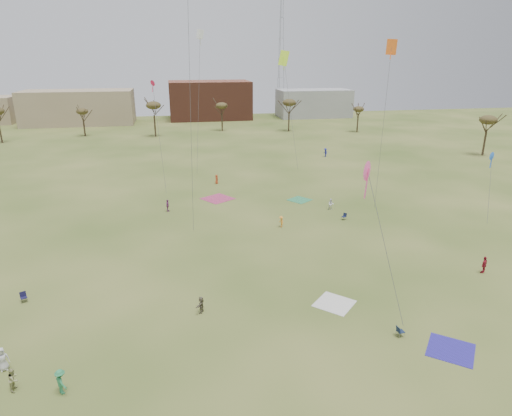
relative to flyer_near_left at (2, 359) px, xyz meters
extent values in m
plane|color=#334D18|center=(19.73, 1.75, -0.84)|extent=(260.00, 260.00, 0.00)
imported|color=silver|center=(0.00, 0.00, 0.00)|extent=(0.94, 0.74, 1.69)
imported|color=#2A7E4C|center=(4.30, -3.01, 0.01)|extent=(1.17, 1.26, 1.70)
imported|color=maroon|center=(40.69, 6.47, 0.00)|extent=(1.07, 0.86, 1.70)
imported|color=#979760|center=(1.31, -2.12, -0.07)|extent=(0.64, 0.79, 1.55)
imported|color=#665E49|center=(13.44, 4.56, -0.14)|extent=(0.98, 1.35, 1.41)
imported|color=orange|center=(24.39, 21.80, -0.14)|extent=(0.68, 0.99, 1.41)
imported|color=#8B3A81|center=(10.78, 30.22, -0.02)|extent=(0.59, 1.03, 1.65)
imported|color=white|center=(32.55, 26.80, -0.07)|extent=(0.88, 0.76, 1.55)
imported|color=#BB4020|center=(18.65, 42.59, -0.09)|extent=(0.70, 0.86, 1.51)
imported|color=navy|center=(42.86, 58.74, 0.04)|extent=(0.86, 1.24, 1.76)
cube|color=#2A2295|center=(30.57, -3.69, -0.84)|extent=(4.32, 4.32, 0.03)
cube|color=silver|center=(24.59, 3.79, -0.84)|extent=(4.12, 4.12, 0.03)
cube|color=#AE3560|center=(17.94, 34.50, -0.84)|extent=(5.32, 5.32, 0.03)
cube|color=#318956|center=(29.58, 31.69, -0.84)|extent=(3.89, 3.89, 0.03)
cube|color=#141334|center=(-1.28, 8.98, -0.42)|extent=(0.66, 0.66, 0.04)
cube|color=#141334|center=(-1.37, 9.19, -0.19)|extent=(0.51, 0.32, 0.44)
cube|color=#15213A|center=(27.81, -1.49, -0.42)|extent=(0.55, 0.55, 0.04)
cube|color=#15213A|center=(27.58, -1.51, -0.19)|extent=(0.18, 0.51, 0.44)
cube|color=#131A36|center=(32.85, 22.76, -0.42)|extent=(0.69, 0.69, 0.04)
cube|color=#131A36|center=(33.04, 22.89, -0.19)|extent=(0.38, 0.49, 0.44)
cone|color=#F34C9A|center=(25.59, 1.65, 11.20)|extent=(1.45, 0.11, 1.45)
cube|color=#F34C9A|center=(25.59, 1.65, 10.28)|extent=(0.08, 0.08, 2.37)
cylinder|color=#4C4C51|center=(26.79, 0.10, 5.63)|extent=(2.44, 3.17, 11.16)
cube|color=orange|center=(38.02, 24.38, 19.97)|extent=(0.90, 0.90, 1.77)
cube|color=orange|center=(38.02, 24.38, 19.35)|extent=(0.08, 0.08, 1.59)
cylinder|color=#4C4C51|center=(37.81, 24.23, 10.01)|extent=(0.48, 0.35, 19.91)
cone|color=#CF1641|center=(9.66, 39.25, 15.31)|extent=(0.86, 0.06, 0.86)
cube|color=#CF1641|center=(9.66, 39.25, 14.77)|extent=(0.08, 0.08, 1.41)
cylinder|color=#4C4C51|center=(10.13, 37.55, 7.68)|extent=(0.98, 3.43, 15.26)
cube|color=#C3F729|center=(31.12, 48.82, 18.58)|extent=(1.24, 1.24, 2.43)
cube|color=#C3F729|center=(31.12, 48.82, 17.73)|extent=(0.08, 0.08, 2.19)
cylinder|color=#4C4C51|center=(32.16, 47.07, 9.32)|extent=(2.13, 3.55, 18.53)
cone|color=blue|center=(49.85, 19.21, 7.50)|extent=(1.00, 0.07, 1.00)
cube|color=blue|center=(49.85, 19.21, 6.86)|extent=(0.08, 0.08, 1.64)
cylinder|color=#4C4C51|center=(49.04, 17.63, 3.78)|extent=(1.68, 3.20, 7.46)
cylinder|color=#4C4C51|center=(14.03, 20.97, 13.25)|extent=(0.70, 0.93, 26.39)
cube|color=silver|center=(17.33, 49.28, 22.26)|extent=(0.79, 0.79, 1.36)
cube|color=silver|center=(17.33, 49.28, 21.46)|extent=(0.08, 0.08, 2.04)
cylinder|color=#4C4C51|center=(16.52, 47.84, 11.16)|extent=(1.67, 2.91, 22.21)
cylinder|color=#3A2B1E|center=(-28.27, 87.75, 1.71)|extent=(0.40, 0.40, 5.10)
cylinder|color=#3A2B1E|center=(-10.27, 93.75, 1.32)|extent=(0.40, 0.40, 4.32)
ellipsoid|color=#473D1E|center=(-10.27, 93.75, 5.49)|extent=(3.02, 3.02, 1.58)
cylinder|color=#3A2B1E|center=(7.73, 89.75, 1.86)|extent=(0.40, 0.40, 5.40)
ellipsoid|color=#473D1E|center=(7.73, 89.75, 7.08)|extent=(3.78, 3.78, 1.98)
cylinder|color=#3A2B1E|center=(25.73, 95.75, 1.50)|extent=(0.40, 0.40, 4.68)
ellipsoid|color=#473D1E|center=(25.73, 95.75, 6.02)|extent=(3.28, 3.28, 1.72)
cylinder|color=#3A2B1E|center=(43.73, 91.75, 1.80)|extent=(0.40, 0.40, 5.28)
ellipsoid|color=#473D1E|center=(43.73, 91.75, 6.90)|extent=(3.70, 3.70, 1.94)
cylinder|color=#3A2B1E|center=(61.73, 86.75, 1.26)|extent=(0.40, 0.40, 4.20)
ellipsoid|color=#473D1E|center=(61.73, 86.75, 5.32)|extent=(2.94, 2.94, 1.54)
cylinder|color=#3A2B1E|center=(75.73, 53.75, 1.68)|extent=(0.40, 0.40, 5.04)
ellipsoid|color=#473D1E|center=(75.73, 53.75, 6.55)|extent=(3.53, 3.53, 1.85)
cube|color=#937F60|center=(-15.27, 116.75, 4.16)|extent=(32.00, 14.00, 10.00)
cube|color=brown|center=(24.73, 121.75, 5.16)|extent=(26.00, 16.00, 12.00)
cube|color=gray|center=(59.73, 119.75, 3.66)|extent=(24.00, 12.00, 9.00)
cylinder|color=#9EA3A8|center=(50.63, 126.75, 18.16)|extent=(0.16, 0.16, 38.00)
cylinder|color=#9EA3A8|center=(49.28, 127.53, 18.16)|extent=(0.16, 0.16, 38.00)
cylinder|color=#9EA3A8|center=(49.28, 125.97, 18.16)|extent=(0.16, 0.16, 38.00)
camera|label=1|loc=(11.98, -27.09, 19.04)|focal=31.03mm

